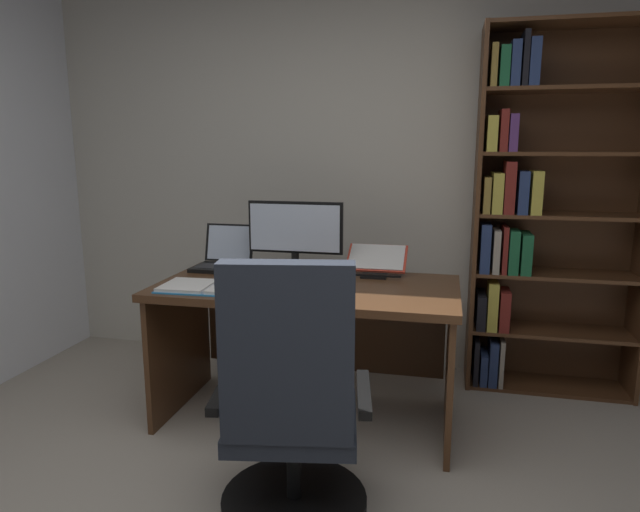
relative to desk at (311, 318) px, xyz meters
name	(u,v)px	position (x,y,z in m)	size (l,w,h in m)	color
wall_back	(363,162)	(0.14, 0.88, 0.82)	(4.86, 0.12, 2.73)	beige
desk	(311,318)	(0.00, 0.00, 0.00)	(1.56, 0.79, 0.76)	#4C2D19
bookshelf	(537,216)	(1.22, 0.64, 0.52)	(0.96, 0.33, 2.14)	#4C2D19
office_chair	(291,415)	(0.15, -0.92, -0.09)	(0.67, 0.60, 1.08)	black
monitor	(295,236)	(-0.14, 0.19, 0.42)	(0.55, 0.16, 0.40)	black
laptop	(223,259)	(-0.58, 0.20, 0.26)	(0.30, 0.31, 0.25)	black
keyboard	(273,288)	(-0.14, -0.24, 0.22)	(0.42, 0.15, 0.02)	black
computer_mouse	(331,290)	(0.16, -0.24, 0.23)	(0.06, 0.10, 0.04)	black
reading_stand_with_book	(376,260)	(0.32, 0.25, 0.28)	(0.34, 0.27, 0.15)	black
open_binder	(212,287)	(-0.44, -0.29, 0.22)	(0.53, 0.28, 0.02)	#2D84C6
notepad	(256,277)	(-0.30, -0.01, 0.21)	(0.15, 0.21, 0.01)	silver
pen	(260,276)	(-0.28, -0.01, 0.22)	(0.01, 0.01, 0.14)	maroon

